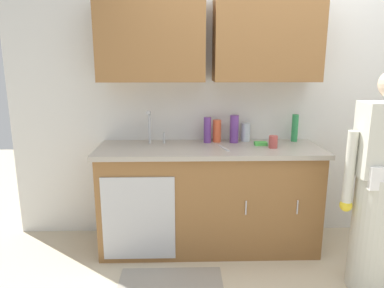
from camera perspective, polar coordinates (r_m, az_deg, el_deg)
name	(u,v)px	position (r m, az deg, el deg)	size (l,w,h in m)	color
kitchen_wall_with_uppers	(252,83)	(3.34, 9.72, 9.77)	(4.80, 0.44, 2.70)	silver
counter_cabinet	(208,199)	(3.22, 2.68, -8.98)	(1.90, 0.62, 0.90)	brown
countertop	(209,149)	(3.07, 2.82, -0.81)	(1.96, 0.66, 0.04)	#A8A093
sink	(153,148)	(3.08, -6.38, -0.73)	(0.50, 0.36, 0.35)	#B7BABF
person_at_sink	(379,201)	(2.87, 28.27, -8.15)	(0.55, 0.34, 1.62)	white
floor_mat	(170,287)	(2.85, -3.54, -22.30)	(0.80, 0.50, 0.01)	gray
bottle_water_tall	(217,131)	(3.24, 4.10, 2.14)	(0.08, 0.08, 0.21)	#E05933
bottle_soap	(234,129)	(3.23, 6.90, 2.46)	(0.08, 0.08, 0.25)	#66388C
bottle_water_short	(246,132)	(3.32, 8.75, 1.94)	(0.08, 0.08, 0.17)	silver
bottle_dish_liquid	(207,130)	(3.21, 2.53, 2.31)	(0.07, 0.07, 0.24)	#66388C
bottle_cleaner_spray	(295,128)	(3.40, 16.44, 2.53)	(0.06, 0.06, 0.25)	#2D8C4C
cup_by_sink	(274,142)	(3.10, 13.18, 0.35)	(0.08, 0.08, 0.11)	#B24C47
knife_on_counter	(223,148)	(3.03, 5.15, -0.62)	(0.24, 0.02, 0.01)	silver
sponge	(261,144)	(3.18, 11.15, 0.08)	(0.11, 0.07, 0.03)	#4CBF4C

